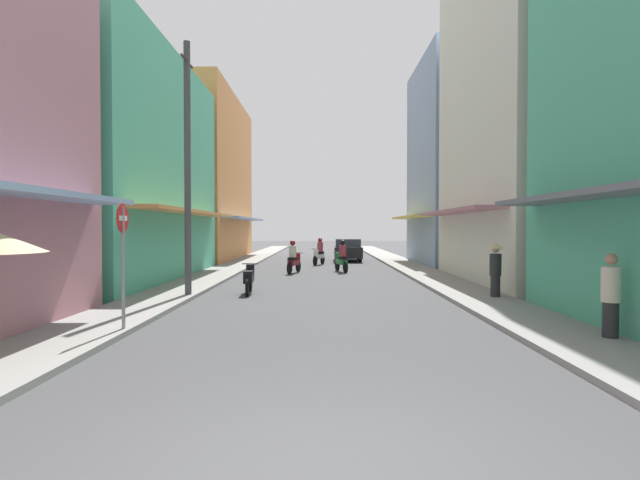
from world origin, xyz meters
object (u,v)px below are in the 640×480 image
object	(u,v)px
pedestrian_midway	(611,299)
pedestrian_crossing	(495,268)
motorbike_black	(249,278)
motorbike_green	(341,258)
motorbike_white	(319,253)
parked_car	(348,250)
utility_pole	(188,168)
street_sign_no_entry	(123,250)
motorbike_red	(342,249)
motorbike_maroon	(294,258)

from	to	relation	value
pedestrian_midway	pedestrian_crossing	distance (m)	5.62
motorbike_black	pedestrian_midway	bearing A→B (deg)	-42.96
motorbike_green	motorbike_white	xyz separation A→B (m)	(-1.13, 4.93, 0.00)
motorbike_white	parked_car	bearing A→B (deg)	61.86
pedestrian_crossing	utility_pole	xyz separation A→B (m)	(-9.24, 0.51, 3.02)
motorbike_black	motorbike_green	xyz separation A→B (m)	(3.34, 8.27, 0.20)
utility_pole	parked_car	bearing A→B (deg)	71.99
parked_car	street_sign_no_entry	distance (m)	23.82
motorbike_white	pedestrian_midway	xyz separation A→B (m)	(5.56, -20.43, 0.14)
utility_pole	pedestrian_crossing	bearing A→B (deg)	-3.14
motorbike_black	motorbike_red	bearing A→B (deg)	80.47
motorbike_black	street_sign_no_entry	size ratio (longest dim) A/B	0.68
utility_pole	street_sign_no_entry	world-z (taller)	utility_pole
motorbike_red	motorbike_green	size ratio (longest dim) A/B	1.02
motorbike_white	utility_pole	xyz separation A→B (m)	(-3.92, -14.30, 3.29)
motorbike_white	pedestrian_crossing	world-z (taller)	pedestrian_crossing
utility_pole	motorbike_black	bearing A→B (deg)	32.99
street_sign_no_entry	motorbike_maroon	bearing A→B (deg)	79.32
motorbike_red	motorbike_maroon	world-z (taller)	motorbike_maroon
pedestrian_crossing	motorbike_red	bearing A→B (deg)	98.09
motorbike_black	parked_car	bearing A→B (deg)	76.28
utility_pole	motorbike_red	bearing A→B (deg)	77.06
motorbike_green	parked_car	xyz separation A→B (m)	(0.73, 8.41, 0.04)
utility_pole	pedestrian_midway	bearing A→B (deg)	-32.86
motorbike_black	pedestrian_crossing	bearing A→B (deg)	-12.12
motorbike_white	motorbike_maroon	bearing A→B (deg)	-101.83
motorbike_green	street_sign_no_entry	world-z (taller)	street_sign_no_entry
motorbike_black	motorbike_maroon	distance (m)	7.68
motorbike_red	motorbike_black	size ratio (longest dim) A/B	0.99
utility_pole	motorbike_green	bearing A→B (deg)	61.70
motorbike_red	pedestrian_midway	bearing A→B (deg)	-82.94
motorbike_maroon	utility_pole	world-z (taller)	utility_pole
motorbike_maroon	motorbike_white	bearing A→B (deg)	78.17
parked_car	utility_pole	distance (m)	18.98
pedestrian_midway	motorbike_red	bearing A→B (deg)	97.06
motorbike_maroon	pedestrian_crossing	world-z (taller)	pedestrian_crossing
parked_car	utility_pole	xyz separation A→B (m)	(-5.78, -17.79, 3.25)
motorbike_maroon	utility_pole	xyz separation A→B (m)	(-2.75, -8.72, 3.29)
pedestrian_midway	utility_pole	bearing A→B (deg)	147.14
motorbike_green	pedestrian_crossing	distance (m)	10.74
motorbike_white	motorbike_maroon	world-z (taller)	same
motorbike_green	motorbike_white	distance (m)	5.05
motorbike_red	parked_car	size ratio (longest dim) A/B	0.43
motorbike_green	pedestrian_crossing	size ratio (longest dim) A/B	1.03
pedestrian_midway	utility_pole	size ratio (longest dim) A/B	0.22
pedestrian_midway	pedestrian_crossing	world-z (taller)	pedestrian_crossing
motorbike_black	street_sign_no_entry	bearing A→B (deg)	-104.04
motorbike_red	motorbike_black	distance (m)	23.88
parked_car	pedestrian_crossing	distance (m)	18.62
motorbike_maroon	parked_car	xyz separation A→B (m)	(3.03, 9.07, 0.04)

